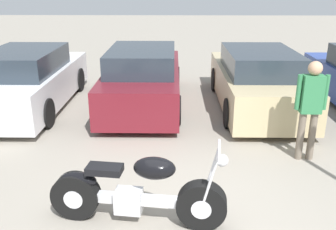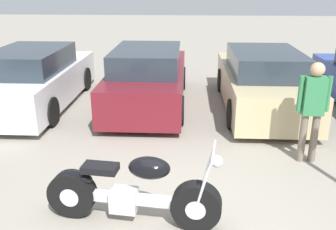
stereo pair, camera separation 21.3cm
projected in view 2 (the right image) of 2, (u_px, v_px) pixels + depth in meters
ground_plane at (173, 223)px, 4.77m from camera, size 60.00×60.00×0.00m
motorcycle at (130, 192)px, 4.69m from camera, size 2.24×0.72×1.08m
parked_car_white at (35, 79)px, 9.03m from camera, size 1.80×4.50×1.43m
parked_car_maroon at (148, 78)px, 9.12m from camera, size 1.80×4.50×1.43m
parked_car_champagne at (262, 82)px, 8.82m from camera, size 1.80×4.50×1.43m
person_standing at (313, 104)px, 6.07m from camera, size 0.52×0.23×1.71m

